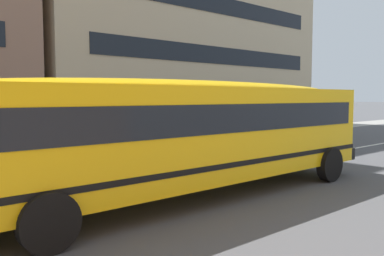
# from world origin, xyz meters

# --- Properties ---
(ground_plane) EXTENTS (400.00, 400.00, 0.00)m
(ground_plane) POSITION_xyz_m (0.00, 0.00, 0.00)
(ground_plane) COLOR #4C4C4F
(lane_centreline) EXTENTS (110.00, 0.16, 0.01)m
(lane_centreline) POSITION_xyz_m (0.00, 0.00, 0.00)
(lane_centreline) COLOR silver
(lane_centreline) RESTS_ON ground_plane
(school_bus) EXTENTS (12.65, 3.08, 2.82)m
(school_bus) POSITION_xyz_m (2.43, -1.82, 1.68)
(school_bus) COLOR yellow
(school_bus) RESTS_ON ground_plane
(parked_car_teal_beside_sign) EXTENTS (3.96, 1.99, 1.64)m
(parked_car_teal_beside_sign) POSITION_xyz_m (13.82, 5.14, 0.84)
(parked_car_teal_beside_sign) COLOR #195B66
(parked_car_teal_beside_sign) RESTS_ON ground_plane
(apartment_block_far_centre) EXTENTS (21.94, 12.06, 16.50)m
(apartment_block_far_centre) POSITION_xyz_m (15.07, 15.50, 8.25)
(apartment_block_far_centre) COLOR #C6B28E
(apartment_block_far_centre) RESTS_ON ground_plane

